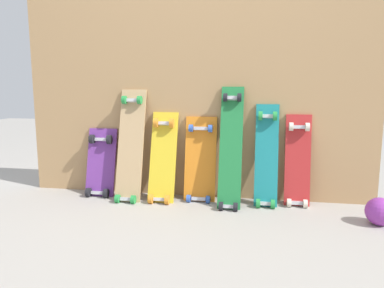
{
  "coord_description": "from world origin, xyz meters",
  "views": [
    {
      "loc": [
        0.46,
        -2.67,
        0.85
      ],
      "look_at": [
        0.0,
        -0.07,
        0.43
      ],
      "focal_mm": 34.27,
      "sensor_mm": 36.0,
      "label": 1
    }
  ],
  "objects": [
    {
      "name": "skateboard_green",
      "position": [
        0.28,
        -0.1,
        0.39
      ],
      "size": [
        0.16,
        0.33,
        0.91
      ],
      "color": "#1E7238",
      "rests_on": "ground"
    },
    {
      "name": "plywood_wall_panel",
      "position": [
        0.0,
        0.07,
        0.8
      ],
      "size": [
        2.65,
        0.04,
        1.6
      ],
      "primitive_type": "cube",
      "color": "tan",
      "rests_on": "ground"
    },
    {
      "name": "skateboard_red",
      "position": [
        0.76,
        -0.02,
        0.29
      ],
      "size": [
        0.18,
        0.18,
        0.71
      ],
      "color": "#B22626",
      "rests_on": "ground"
    },
    {
      "name": "ground_plane",
      "position": [
        0.0,
        0.0,
        0.0
      ],
      "size": [
        12.0,
        12.0,
        0.0
      ],
      "primitive_type": "plane",
      "color": "#9E9991"
    },
    {
      "name": "skateboard_natural",
      "position": [
        -0.47,
        -0.09,
        0.38
      ],
      "size": [
        0.19,
        0.3,
        0.89
      ],
      "color": "tan",
      "rests_on": "ground"
    },
    {
      "name": "skateboard_orange",
      "position": [
        0.05,
        -0.03,
        0.28
      ],
      "size": [
        0.23,
        0.19,
        0.69
      ],
      "color": "orange",
      "rests_on": "ground"
    },
    {
      "name": "rubber_ball",
      "position": [
        1.22,
        -0.35,
        0.09
      ],
      "size": [
        0.17,
        0.17,
        0.17
      ],
      "primitive_type": "sphere",
      "color": "purple",
      "rests_on": "ground"
    },
    {
      "name": "skateboard_purple",
      "position": [
        -0.73,
        -0.04,
        0.23
      ],
      "size": [
        0.23,
        0.21,
        0.58
      ],
      "color": "#6B338C",
      "rests_on": "ground"
    },
    {
      "name": "skateboard_teal",
      "position": [
        0.54,
        -0.05,
        0.33
      ],
      "size": [
        0.16,
        0.23,
        0.78
      ],
      "color": "#197A7F",
      "rests_on": "ground"
    },
    {
      "name": "skateboard_yellow",
      "position": [
        -0.22,
        -0.08,
        0.29
      ],
      "size": [
        0.2,
        0.28,
        0.72
      ],
      "color": "gold",
      "rests_on": "ground"
    }
  ]
}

